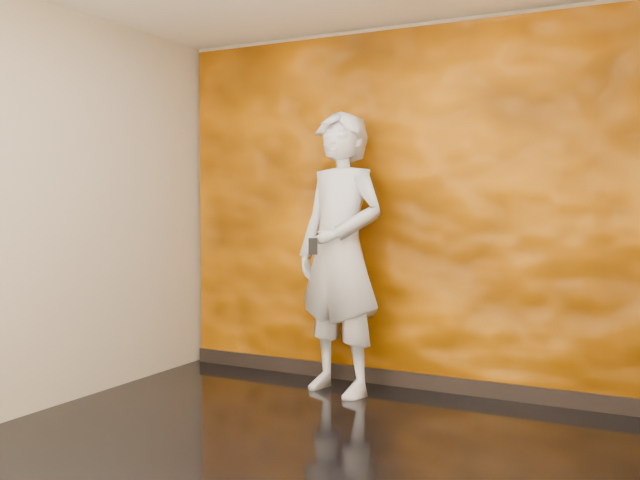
# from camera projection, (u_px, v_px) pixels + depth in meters

# --- Properties ---
(room) EXTENTS (4.02, 4.02, 2.81)m
(room) POSITION_uv_depth(u_px,v_px,m) (277.00, 208.00, 3.75)
(room) COLOR black
(room) RESTS_ON ground
(feature_wall) EXTENTS (3.90, 0.06, 2.75)m
(feature_wall) POSITION_uv_depth(u_px,v_px,m) (407.00, 209.00, 5.49)
(feature_wall) COLOR orange
(feature_wall) RESTS_ON ground
(baseboard) EXTENTS (3.90, 0.04, 0.12)m
(baseboard) POSITION_uv_depth(u_px,v_px,m) (405.00, 379.00, 5.52)
(baseboard) COLOR black
(baseboard) RESTS_ON ground
(man) EXTENTS (0.88, 0.70, 2.10)m
(man) POSITION_uv_depth(u_px,v_px,m) (340.00, 253.00, 5.31)
(man) COLOR #A6ACB6
(man) RESTS_ON ground
(phone) EXTENTS (0.07, 0.03, 0.12)m
(phone) POSITION_uv_depth(u_px,v_px,m) (313.00, 246.00, 5.09)
(phone) COLOR black
(phone) RESTS_ON man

